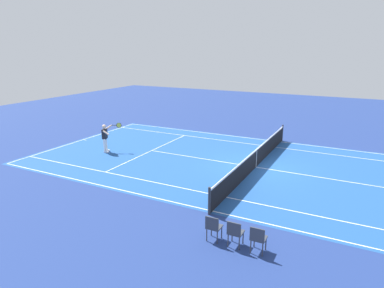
{
  "coord_description": "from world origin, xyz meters",
  "views": [
    {
      "loc": [
        -4.6,
        16.12,
        5.88
      ],
      "look_at": [
        3.47,
        0.44,
        0.9
      ],
      "focal_mm": 31.71,
      "sensor_mm": 36.0,
      "label": 1
    }
  ],
  "objects_px": {
    "tennis_player_near": "(105,137)",
    "tennis_net": "(256,158)",
    "spectator_chair_0": "(258,238)",
    "spectator_chair_1": "(235,232)",
    "tennis_ball": "(236,179)",
    "spectator_chair_2": "(213,226)"
  },
  "relations": [
    {
      "from": "tennis_player_near",
      "to": "tennis_net",
      "type": "bearing_deg",
      "value": -170.61
    },
    {
      "from": "spectator_chair_0",
      "to": "spectator_chair_1",
      "type": "distance_m",
      "value": 0.72
    },
    {
      "from": "tennis_player_near",
      "to": "spectator_chair_1",
      "type": "bearing_deg",
      "value": 149.82
    },
    {
      "from": "tennis_ball",
      "to": "spectator_chair_1",
      "type": "bearing_deg",
      "value": 109.61
    },
    {
      "from": "spectator_chair_1",
      "to": "tennis_net",
      "type": "bearing_deg",
      "value": -78.0
    },
    {
      "from": "spectator_chair_0",
      "to": "spectator_chair_1",
      "type": "height_order",
      "value": "same"
    },
    {
      "from": "spectator_chair_1",
      "to": "spectator_chair_2",
      "type": "height_order",
      "value": "same"
    },
    {
      "from": "tennis_player_near",
      "to": "tennis_ball",
      "type": "distance_m",
      "value": 8.39
    },
    {
      "from": "spectator_chair_1",
      "to": "spectator_chair_2",
      "type": "distance_m",
      "value": 0.72
    },
    {
      "from": "spectator_chair_2",
      "to": "spectator_chair_0",
      "type": "bearing_deg",
      "value": 180.0
    },
    {
      "from": "tennis_net",
      "to": "spectator_chair_1",
      "type": "distance_m",
      "value": 7.53
    },
    {
      "from": "tennis_ball",
      "to": "spectator_chair_2",
      "type": "bearing_deg",
      "value": 102.45
    },
    {
      "from": "tennis_net",
      "to": "tennis_ball",
      "type": "relative_size",
      "value": 177.27
    },
    {
      "from": "tennis_ball",
      "to": "spectator_chair_0",
      "type": "xyz_separation_m",
      "value": [
        -2.61,
        5.3,
        0.49
      ]
    },
    {
      "from": "tennis_player_near",
      "to": "tennis_ball",
      "type": "xyz_separation_m",
      "value": [
        -8.32,
        0.64,
        -0.9
      ]
    },
    {
      "from": "tennis_player_near",
      "to": "spectator_chair_2",
      "type": "distance_m",
      "value": 11.2
    },
    {
      "from": "tennis_player_near",
      "to": "spectator_chair_0",
      "type": "bearing_deg",
      "value": 151.49
    },
    {
      "from": "tennis_net",
      "to": "spectator_chair_1",
      "type": "relative_size",
      "value": 13.3
    },
    {
      "from": "tennis_net",
      "to": "spectator_chair_1",
      "type": "height_order",
      "value": "tennis_net"
    },
    {
      "from": "tennis_player_near",
      "to": "tennis_ball",
      "type": "relative_size",
      "value": 25.71
    },
    {
      "from": "spectator_chair_2",
      "to": "tennis_net",
      "type": "bearing_deg",
      "value": -83.44
    },
    {
      "from": "tennis_ball",
      "to": "spectator_chair_2",
      "type": "height_order",
      "value": "spectator_chair_2"
    }
  ]
}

